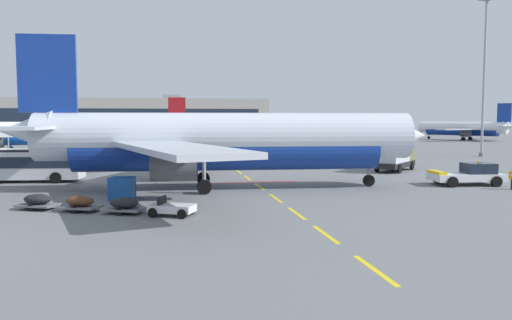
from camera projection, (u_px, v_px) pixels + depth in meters
ground at (393, 162)px, 67.12m from camera, size 400.00×400.00×0.00m
apron_paint_markings at (234, 168)px, 58.74m from camera, size 8.00×92.92×0.01m
airliner_foreground at (221, 141)px, 41.04m from camera, size 34.80×34.56×12.20m
pushback_tug at (469, 175)px, 43.70m from camera, size 6.23×3.62×2.08m
airliner_mid_left at (229, 130)px, 111.19m from camera, size 29.48×29.32×10.34m
airliner_far_center at (17, 133)px, 85.57m from camera, size 29.21×28.62×10.28m
airliner_far_right at (463, 128)px, 136.56m from camera, size 24.12×25.73×9.68m
apron_shuttle_bus at (14, 163)px, 45.75m from camera, size 12.24×3.99×3.00m
catering_truck at (101, 154)px, 57.81m from camera, size 5.06×7.37×3.14m
fuel_service_truck at (394, 156)px, 55.28m from camera, size 6.58×6.71×3.14m
baggage_train at (102, 204)px, 30.81m from camera, size 11.20×6.05×1.14m
uld_cargo_container at (122, 189)px, 35.62m from camera, size 1.87×1.84×1.60m
apron_light_mast_far at (485, 57)px, 75.71m from camera, size 1.80×1.80×23.93m
terminal_satellite at (132, 118)px, 169.06m from camera, size 88.05×27.54×13.78m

